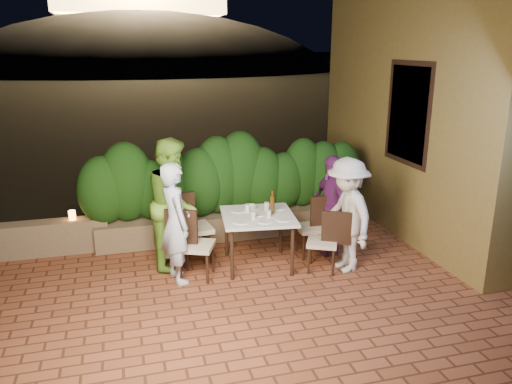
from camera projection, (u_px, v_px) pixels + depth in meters
name	position (u px, v px, depth m)	size (l,w,h in m)	color
ground	(256.00, 306.00, 5.98)	(400.00, 400.00, 0.00)	black
terrace_floor	(246.00, 291.00, 6.46)	(7.00, 6.00, 0.15)	brown
building_wall	(438.00, 77.00, 8.03)	(1.60, 5.00, 5.00)	olive
window_pane	(410.00, 113.00, 7.51)	(0.08, 1.00, 1.40)	black
window_frame	(409.00, 114.00, 7.51)	(0.06, 1.15, 1.55)	black
planter	(230.00, 224.00, 8.10)	(4.20, 0.55, 0.40)	brown
hedge	(230.00, 179.00, 7.88)	(4.00, 0.70, 1.10)	#153B10
parapet	(31.00, 239.00, 7.32)	(2.20, 0.30, 0.50)	brown
hill	(146.00, 102.00, 63.10)	(52.00, 40.00, 22.00)	black
dining_table	(258.00, 240.00, 6.95)	(0.98, 0.98, 0.75)	white
plate_nw	(242.00, 222.00, 6.57)	(0.23, 0.23, 0.01)	white
plate_sw	(238.00, 211.00, 7.00)	(0.21, 0.21, 0.01)	white
plate_ne	(284.00, 219.00, 6.66)	(0.21, 0.21, 0.01)	white
plate_se	(277.00, 208.00, 7.13)	(0.23, 0.23, 0.01)	white
plate_centre	(259.00, 214.00, 6.86)	(0.22, 0.22, 0.01)	white
plate_front	(265.00, 221.00, 6.58)	(0.20, 0.20, 0.01)	white
glass_nw	(253.00, 215.00, 6.68)	(0.06, 0.06, 0.10)	silver
glass_sw	(247.00, 208.00, 6.96)	(0.07, 0.07, 0.11)	silver
glass_ne	(269.00, 214.00, 6.74)	(0.06, 0.06, 0.10)	silver
glass_se	(267.00, 206.00, 7.02)	(0.07, 0.07, 0.12)	silver
beer_bottle	(272.00, 202.00, 6.86)	(0.06, 0.06, 0.33)	#482B0C
bowl	(250.00, 207.00, 7.12)	(0.18, 0.18, 0.04)	white
chair_left_front	(196.00, 244.00, 6.57)	(0.43, 0.43, 0.94)	black
chair_left_back	(194.00, 227.00, 7.06)	(0.48, 0.48, 1.04)	black
chair_right_front	(322.00, 241.00, 6.79)	(0.40, 0.40, 0.86)	black
chair_right_back	(311.00, 226.00, 7.28)	(0.42, 0.42, 0.90)	black
diner_blue	(176.00, 223.00, 6.40)	(0.58, 0.38, 1.60)	#C5DEFD
diner_green	(174.00, 203.00, 6.88)	(0.88, 0.68, 1.81)	#7DC33D
diner_white	(347.00, 215.00, 6.72)	(1.02, 0.59, 1.58)	silver
diner_purple	(331.00, 205.00, 7.31)	(0.87, 0.36, 1.48)	#682571
parapet_lamp	(72.00, 215.00, 7.38)	(0.10, 0.10, 0.14)	orange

